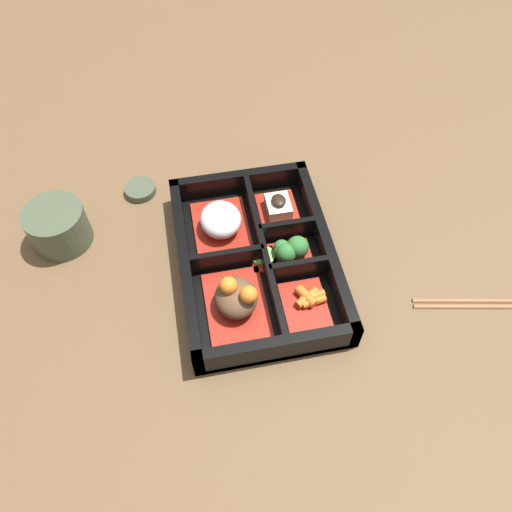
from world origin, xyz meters
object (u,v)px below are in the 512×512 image
Objects in this scene: tea_cup at (58,226)px; sauce_dish at (140,189)px; bowl_rice at (221,222)px; chopsticks at (487,303)px.

tea_cup reaches higher than sauce_dish.
bowl_rice is at bearing -98.67° from tea_cup.
chopsticks is at bearing -123.30° from sauce_dish.
sauce_dish is at bearing 56.70° from chopsticks.
sauce_dish reaches higher than chopsticks.
bowl_rice is 0.16m from sauce_dish.
chopsticks is 4.15× the size of sauce_dish.
tea_cup is at bearing 68.60° from chopsticks.
sauce_dish is at bearing -57.99° from tea_cup.
tea_cup is 0.43× the size of chopsticks.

